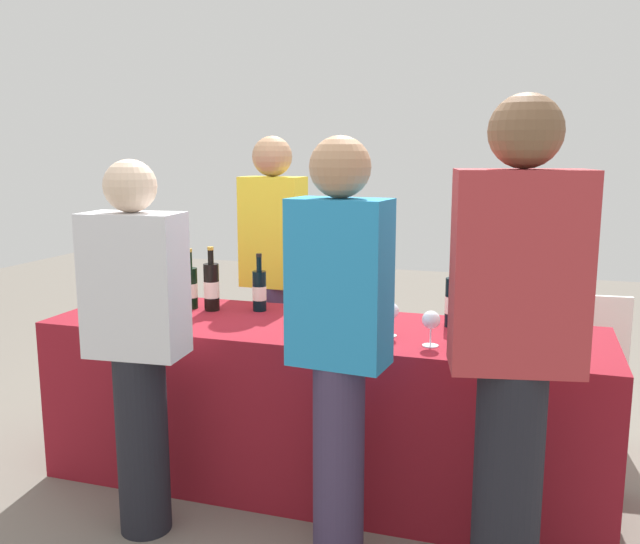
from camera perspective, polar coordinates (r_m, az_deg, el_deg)
The scene contains 20 objects.
ground_plane at distance 3.42m, azimuth -0.00°, elevation -17.20°, with size 12.00×12.00×0.00m, color slate.
tasting_table at distance 3.26m, azimuth -0.00°, elevation -11.12°, with size 2.58×0.73×0.78m, color maroon.
wine_bottle_0 at distance 3.52m, azimuth -10.90°, elevation -1.27°, with size 0.08×0.08×0.31m.
wine_bottle_1 at distance 3.45m, azimuth -9.14°, elevation -1.22°, with size 0.08×0.08×0.32m.
wine_bottle_2 at distance 3.41m, azimuth -5.13°, elevation -1.54°, with size 0.07×0.07×0.29m.
wine_bottle_3 at distance 3.19m, azimuth 0.34°, elevation -2.07°, with size 0.07×0.07×0.33m.
wine_bottle_4 at distance 3.21m, azimuth 2.11°, elevation -2.24°, with size 0.07×0.07×0.30m.
wine_bottle_5 at distance 3.15m, azimuth 11.19°, elevation -2.45°, with size 0.08×0.08×0.32m.
wine_bottle_6 at distance 3.09m, azimuth 17.27°, elevation -3.05°, with size 0.07×0.07×0.31m.
wine_glass_0 at distance 3.38m, azimuth -14.70°, elevation -2.11°, with size 0.07×0.07×0.14m.
wine_glass_1 at distance 3.34m, azimuth -12.73°, elevation -2.23°, with size 0.07×0.07×0.13m.
wine_glass_2 at distance 2.95m, azimuth 6.00°, elevation -3.37°, with size 0.07×0.07×0.15m.
wine_glass_3 at distance 2.82m, azimuth 9.35°, elevation -4.12°, with size 0.08×0.08×0.15m.
wine_glass_4 at distance 2.86m, azimuth 12.53°, elevation -4.45°, with size 0.07×0.07×0.13m.
ice_bucket at distance 3.09m, azimuth 14.27°, elevation -3.29°, with size 0.18×0.18×0.18m, color silver.
server_pouring at distance 3.83m, azimuth -3.94°, elevation 0.31°, with size 0.36×0.22×1.66m.
guest_0 at distance 2.82m, azimuth -15.15°, elevation -5.38°, with size 0.40×0.24×1.54m.
guest_1 at distance 2.47m, azimuth 1.63°, elevation -5.69°, with size 0.37×0.23×1.63m.
guest_2 at distance 2.31m, azimuth 16.11°, elevation -5.81°, with size 0.46×0.31×1.75m.
menu_board at distance 3.98m, azimuth 21.23°, elevation -7.58°, with size 0.46×0.03×0.82m, color white.
Camera 1 is at (0.93, -2.90, 1.57)m, focal length 37.92 mm.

